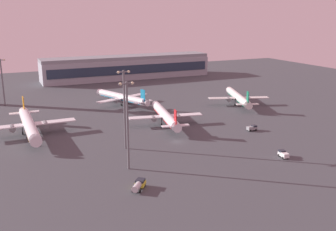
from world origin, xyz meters
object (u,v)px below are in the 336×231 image
at_px(airplane_near_gate, 238,97).
at_px(apron_light_central, 127,120).
at_px(airplane_terminal_side, 29,124).
at_px(apron_light_west, 124,105).
at_px(baggage_tractor, 252,128).
at_px(apron_light_east, 2,79).
at_px(airplane_mid_apron, 165,116).
at_px(airplane_taxiway_distant, 122,97).
at_px(fuel_truck, 139,185).
at_px(maintenance_van, 283,154).

xyz_separation_m(airplane_near_gate, apron_light_central, (-79.72, -57.71, 11.57)).
bearing_deg(airplane_terminal_side, apron_light_west, 134.05).
relative_size(airplane_terminal_side, airplane_near_gate, 1.18).
relative_size(baggage_tractor, apron_light_east, 0.17).
bearing_deg(airplane_mid_apron, airplane_terminal_side, -177.52).
relative_size(airplane_taxiway_distant, apron_light_east, 1.59).
xyz_separation_m(apron_light_central, apron_light_east, (-31.16, 106.50, -1.64)).
height_order(airplane_mid_apron, fuel_truck, airplane_mid_apron).
height_order(airplane_terminal_side, fuel_truck, airplane_terminal_side).
distance_m(airplane_taxiway_distant, apron_light_east, 61.52).
bearing_deg(apron_light_central, baggage_tractor, 16.19).
bearing_deg(apron_light_east, apron_light_central, -73.69).
relative_size(airplane_terminal_side, baggage_tractor, 11.10).
height_order(airplane_near_gate, maintenance_van, airplane_near_gate).
relative_size(airplane_near_gate, fuel_truck, 6.27).
height_order(airplane_near_gate, baggage_tractor, airplane_near_gate).
height_order(baggage_tractor, apron_light_east, apron_light_east).
xyz_separation_m(airplane_terminal_side, fuel_truck, (22.28, -62.57, -3.11)).
xyz_separation_m(fuel_truck, maintenance_van, (52.07, 2.73, -0.19)).
bearing_deg(baggage_tractor, airplane_mid_apron, -129.16).
height_order(airplane_near_gate, fuel_truck, airplane_near_gate).
bearing_deg(baggage_tractor, apron_light_west, -91.26).
relative_size(airplane_near_gate, apron_light_central, 1.43).
xyz_separation_m(airplane_terminal_side, apron_light_west, (29.41, -29.92, 11.33)).
xyz_separation_m(airplane_near_gate, fuel_truck, (-81.87, -72.44, -2.55)).
height_order(baggage_tractor, apron_light_central, apron_light_central).
bearing_deg(airplane_taxiway_distant, apron_light_central, -127.95).
bearing_deg(baggage_tractor, airplane_taxiway_distant, -153.12).
height_order(airplane_near_gate, apron_light_west, apron_light_west).
distance_m(apron_light_west, apron_light_east, 95.68).
distance_m(airplane_terminal_side, apron_light_east, 59.78).
height_order(airplane_terminal_side, airplane_near_gate, airplane_terminal_side).
xyz_separation_m(airplane_near_gate, maintenance_van, (-29.81, -69.71, -2.74)).
bearing_deg(fuel_truck, maintenance_van, 41.58).
bearing_deg(airplane_terminal_side, fuel_truck, 109.15).
bearing_deg(airplane_near_gate, airplane_taxiway_distant, 174.93).
bearing_deg(baggage_tractor, apron_light_central, -74.12).
relative_size(fuel_truck, apron_light_central, 0.23).
bearing_deg(airplane_mid_apron, apron_light_east, 143.41).
bearing_deg(airplane_terminal_side, airplane_near_gate, -175.05).
bearing_deg(apron_light_central, airplane_mid_apron, 52.85).
relative_size(airplane_mid_apron, apron_light_east, 1.69).
distance_m(airplane_near_gate, apron_light_west, 85.51).
xyz_separation_m(fuel_truck, baggage_tractor, (60.80, 31.75, -0.19)).
xyz_separation_m(maintenance_van, apron_light_west, (-44.94, 29.92, 14.63)).
bearing_deg(airplane_mid_apron, airplane_taxiway_distant, 107.95).
height_order(airplane_taxiway_distant, apron_light_east, apron_light_east).
bearing_deg(apron_light_west, maintenance_van, -33.65).
relative_size(airplane_mid_apron, airplane_near_gate, 1.04).
bearing_deg(airplane_near_gate, fuel_truck, -118.91).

